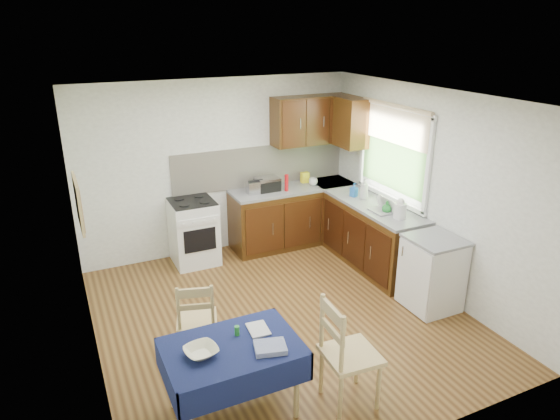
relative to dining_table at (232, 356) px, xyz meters
name	(u,v)px	position (x,y,z in m)	size (l,w,h in m)	color
floor	(281,316)	(1.01, 1.19, -0.58)	(4.20, 4.20, 0.00)	#4E2F14
ceiling	(281,98)	(1.01, 1.19, 1.92)	(4.00, 4.20, 0.02)	white
wall_back	(219,167)	(1.01, 3.29, 0.67)	(4.00, 0.02, 2.50)	silver
wall_front	(406,312)	(1.01, -0.91, 0.67)	(4.00, 0.02, 2.50)	silver
wall_left	(83,249)	(-0.99, 1.19, 0.67)	(0.02, 4.20, 2.50)	silver
wall_right	(428,191)	(3.01, 1.19, 0.67)	(0.02, 4.20, 2.50)	silver
base_cabinets	(329,225)	(2.37, 2.45, -0.15)	(1.90, 2.30, 0.86)	black
worktop_back	(293,188)	(2.06, 2.99, 0.30)	(1.90, 0.60, 0.04)	gray
worktop_right	(375,206)	(2.71, 1.84, 0.30)	(0.60, 1.70, 0.04)	gray
worktop_corner	(331,183)	(2.71, 2.99, 0.30)	(0.60, 0.60, 0.04)	gray
splashback	(261,166)	(1.66, 3.28, 0.62)	(2.70, 0.02, 0.60)	beige
upper_cabinets	(323,121)	(2.54, 2.99, 1.27)	(1.20, 0.85, 0.70)	black
stove	(194,232)	(0.51, 2.99, -0.12)	(0.60, 0.61, 0.92)	white
window	(393,147)	(2.99, 1.89, 1.07)	(0.04, 1.48, 1.26)	#315523
fridge	(432,273)	(2.71, 0.64, -0.13)	(0.58, 0.60, 0.89)	white
corkboard	(79,203)	(-0.96, 1.49, 1.02)	(0.04, 0.62, 0.47)	tan
dining_table	(232,356)	(0.00, 0.00, 0.00)	(1.13, 0.77, 0.68)	#0E1838
chair_far	(197,318)	(-0.07, 0.85, -0.11)	(0.49, 0.49, 0.89)	tan
chair_near	(346,351)	(0.93, -0.30, -0.03)	(0.48, 0.48, 1.03)	tan
toaster	(256,187)	(1.45, 2.97, 0.41)	(0.26, 0.16, 0.20)	#BCBCC1
sandwich_press	(267,184)	(1.65, 3.03, 0.42)	(0.33, 0.28, 0.19)	black
sauce_bottle	(286,183)	(1.89, 2.87, 0.45)	(0.06, 0.06, 0.25)	red
yellow_packet	(305,177)	(2.32, 3.12, 0.40)	(0.12, 0.08, 0.16)	yellow
dish_rack	(386,209)	(2.71, 1.58, 0.35)	(0.40, 0.30, 0.19)	gray
kettle	(400,209)	(2.70, 1.30, 0.44)	(0.16, 0.16, 0.26)	white
cup	(313,182)	(2.38, 2.95, 0.38)	(0.13, 0.13, 0.10)	silver
soap_bottle_a	(364,188)	(2.71, 2.11, 0.47)	(0.12, 0.12, 0.30)	white
soap_bottle_b	(354,190)	(2.64, 2.25, 0.42)	(0.09, 0.09, 0.19)	blue
soap_bottle_c	(387,207)	(2.67, 1.53, 0.40)	(0.12, 0.12, 0.16)	#23802F
plate_bowl	(201,352)	(-0.26, -0.01, 0.14)	(0.27, 0.27, 0.07)	#EFEAC3
book	(249,331)	(0.20, 0.12, 0.11)	(0.17, 0.23, 0.02)	white
spice_jar	(237,331)	(0.09, 0.12, 0.15)	(0.04, 0.04, 0.09)	#24842C
tea_towel	(270,347)	(0.27, -0.18, 0.13)	(0.26, 0.20, 0.05)	navy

